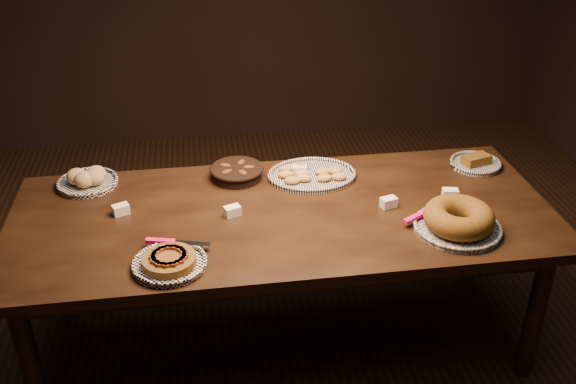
{
  "coord_description": "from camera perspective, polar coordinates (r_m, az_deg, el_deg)",
  "views": [
    {
      "loc": [
        -0.34,
        -2.4,
        2.23
      ],
      "look_at": [
        0.03,
        0.05,
        0.82
      ],
      "focal_mm": 40.0,
      "sensor_mm": 36.0,
      "label": 1
    }
  ],
  "objects": [
    {
      "name": "apple_tart_plate",
      "position": [
        2.54,
        -10.49,
        -6.1
      ],
      "size": [
        0.31,
        0.31,
        0.06
      ],
      "rotation": [
        0.0,
        0.0,
        0.22
      ],
      "color": "white",
      "rests_on": "buffet_table"
    },
    {
      "name": "ground",
      "position": [
        3.3,
        -0.39,
        -12.96
      ],
      "size": [
        5.0,
        5.0,
        0.0
      ],
      "primitive_type": "plane",
      "color": "black",
      "rests_on": "ground"
    },
    {
      "name": "loaf_plate",
      "position": [
        3.36,
        16.33,
        2.53
      ],
      "size": [
        0.25,
        0.25,
        0.06
      ],
      "rotation": [
        0.0,
        0.0,
        0.28
      ],
      "color": "black",
      "rests_on": "buffet_table"
    },
    {
      "name": "bundt_cake_plate",
      "position": [
        2.79,
        14.89,
        -2.43
      ],
      "size": [
        0.41,
        0.38,
        0.11
      ],
      "rotation": [
        0.0,
        0.0,
        0.27
      ],
      "color": "black",
      "rests_on": "buffet_table"
    },
    {
      "name": "madeleine_platter",
      "position": [
        3.11,
        2.07,
        1.56
      ],
      "size": [
        0.43,
        0.35,
        0.05
      ],
      "rotation": [
        0.0,
        0.0,
        0.12
      ],
      "color": "black",
      "rests_on": "buffet_table"
    },
    {
      "name": "bread_roll_plate",
      "position": [
        3.18,
        -17.37,
        1.09
      ],
      "size": [
        0.29,
        0.29,
        0.09
      ],
      "rotation": [
        0.0,
        0.0,
        -0.11
      ],
      "color": "white",
      "rests_on": "buffet_table"
    },
    {
      "name": "croissant_basket",
      "position": [
        3.11,
        -4.58,
        1.85
      ],
      "size": [
        0.26,
        0.26,
        0.06
      ],
      "rotation": [
        0.0,
        0.0,
        -0.04
      ],
      "color": "black",
      "rests_on": "buffet_table"
    },
    {
      "name": "buffet_table",
      "position": [
        2.88,
        -0.44,
        -3.01
      ],
      "size": [
        2.4,
        1.0,
        0.75
      ],
      "color": "black",
      "rests_on": "ground"
    },
    {
      "name": "tent_cards",
      "position": [
        2.91,
        1.07,
        -0.42
      ],
      "size": [
        1.56,
        0.42,
        0.04
      ],
      "color": "white",
      "rests_on": "buffet_table"
    }
  ]
}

